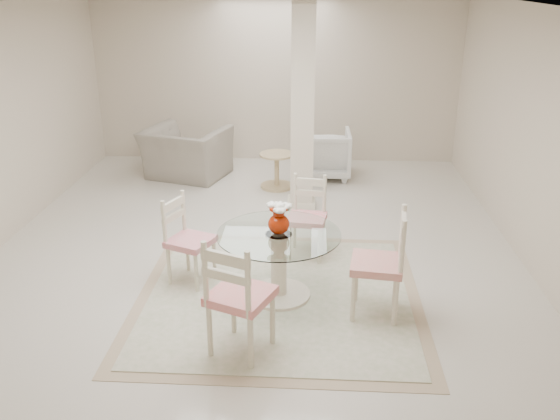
# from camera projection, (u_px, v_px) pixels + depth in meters

# --- Properties ---
(ground) EXTENTS (7.00, 7.00, 0.00)m
(ground) POSITION_uv_depth(u_px,v_px,m) (256.00, 245.00, 7.01)
(ground) COLOR beige
(ground) RESTS_ON ground
(room_shell) EXTENTS (6.02, 7.02, 2.71)m
(room_shell) POSITION_uv_depth(u_px,v_px,m) (254.00, 88.00, 6.32)
(room_shell) COLOR beige
(room_shell) RESTS_ON ground
(column) EXTENTS (0.30, 0.30, 2.70)m
(column) POSITION_uv_depth(u_px,v_px,m) (303.00, 109.00, 7.68)
(column) COLOR beige
(column) RESTS_ON ground
(area_rug) EXTENTS (2.80, 2.80, 0.02)m
(area_rug) POSITION_uv_depth(u_px,v_px,m) (279.00, 296.00, 5.89)
(area_rug) COLOR tan
(area_rug) RESTS_ON ground
(dining_table) EXTENTS (1.19, 1.19, 0.69)m
(dining_table) POSITION_uv_depth(u_px,v_px,m) (279.00, 265.00, 5.76)
(dining_table) COLOR #F1E5C6
(dining_table) RESTS_ON ground
(red_vase) EXTENTS (0.24, 0.23, 0.31)m
(red_vase) POSITION_uv_depth(u_px,v_px,m) (279.00, 219.00, 5.58)
(red_vase) COLOR #A62005
(red_vase) RESTS_ON dining_table
(dining_chair_east) EXTENTS (0.52, 0.52, 1.15)m
(dining_chair_east) POSITION_uv_depth(u_px,v_px,m) (386.00, 256.00, 5.37)
(dining_chair_east) COLOR beige
(dining_chair_east) RESTS_ON ground
(dining_chair_north) EXTENTS (0.46, 0.46, 1.02)m
(dining_chair_north) POSITION_uv_depth(u_px,v_px,m) (308.00, 211.00, 6.59)
(dining_chair_north) COLOR beige
(dining_chair_north) RESTS_ON ground
(dining_chair_west) EXTENTS (0.54, 0.54, 1.02)m
(dining_chair_west) POSITION_uv_depth(u_px,v_px,m) (185.00, 233.00, 6.01)
(dining_chair_west) COLOR beige
(dining_chair_west) RESTS_ON ground
(dining_chair_south) EXTENTS (0.62, 0.62, 1.18)m
(dining_chair_south) POSITION_uv_depth(u_px,v_px,m) (236.00, 290.00, 4.77)
(dining_chair_south) COLOR beige
(dining_chair_south) RESTS_ON ground
(recliner_taupe) EXTENTS (1.44, 1.34, 0.77)m
(recliner_taupe) POSITION_uv_depth(u_px,v_px,m) (186.00, 153.00, 9.22)
(recliner_taupe) COLOR gray
(recliner_taupe) RESTS_ON ground
(armchair_white) EXTENTS (0.81, 0.83, 0.75)m
(armchair_white) POSITION_uv_depth(u_px,v_px,m) (324.00, 153.00, 9.24)
(armchair_white) COLOR white
(armchair_white) RESTS_ON ground
(side_table) EXTENTS (0.50, 0.50, 0.53)m
(side_table) POSITION_uv_depth(u_px,v_px,m) (277.00, 172.00, 8.80)
(side_table) COLOR tan
(side_table) RESTS_ON ground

